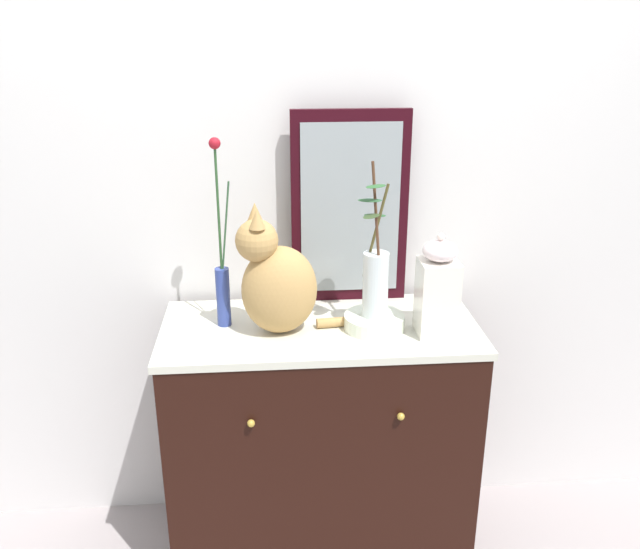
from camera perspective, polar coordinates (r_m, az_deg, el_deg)
ground_plane at (r=2.72m, az=0.00°, el=-22.01°), size 6.00×6.00×0.00m
wall_back at (r=2.37m, az=-0.62°, el=7.47°), size 4.40×0.08×2.60m
sideboard at (r=2.43m, az=0.00°, el=-14.12°), size 1.04×0.50×0.91m
mirror_leaning at (r=2.30m, az=2.57°, el=5.64°), size 0.40×0.03×0.67m
cat_sitting at (r=2.10m, az=-3.72°, el=-0.61°), size 0.46×0.20×0.42m
vase_slim_green at (r=2.17m, az=-8.34°, el=-0.28°), size 0.06×0.05×0.61m
bowl_porcelain at (r=2.18m, az=4.65°, el=-4.05°), size 0.20×0.20×0.05m
vase_glass_clear at (r=2.12m, az=4.74°, el=-0.39°), size 0.11×0.18×0.50m
jar_lidded_porcelain at (r=2.12m, az=10.00°, el=-1.25°), size 0.12×0.12×0.33m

